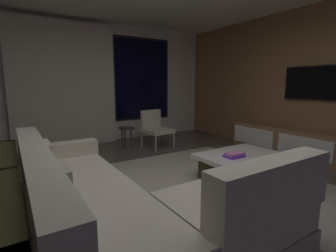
{
  "coord_description": "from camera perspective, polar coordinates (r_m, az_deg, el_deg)",
  "views": [
    {
      "loc": [
        -1.57,
        -2.09,
        1.32
      ],
      "look_at": [
        0.45,
        1.07,
        0.7
      ],
      "focal_mm": 26.55,
      "sensor_mm": 36.0,
      "label": 1
    }
  ],
  "objects": [
    {
      "name": "floor",
      "position": [
        2.93,
        3.96,
        -17.4
      ],
      "size": [
        9.2,
        9.2,
        0.0
      ],
      "primitive_type": "plane",
      "color": "#564C44"
    },
    {
      "name": "back_wall_with_window",
      "position": [
        5.9,
        -18.09,
        9.25
      ],
      "size": [
        6.6,
        0.3,
        2.7
      ],
      "color": "silver",
      "rests_on": "floor"
    },
    {
      "name": "media_wall",
      "position": [
        5.08,
        33.46,
        8.26
      ],
      "size": [
        0.12,
        7.8,
        2.7
      ],
      "color": "#8E6642",
      "rests_on": "floor"
    },
    {
      "name": "area_rug",
      "position": [
        3.06,
        10.62,
        -16.17
      ],
      "size": [
        3.2,
        3.8,
        0.01
      ],
      "primitive_type": "cube",
      "color": "#ADA391",
      "rests_on": "floor"
    },
    {
      "name": "sectional_couch",
      "position": [
        2.28,
        -10.72,
        -17.66
      ],
      "size": [
        1.98,
        2.5,
        0.82
      ],
      "color": "#B1A997",
      "rests_on": "floor"
    },
    {
      "name": "coffee_table",
      "position": [
        3.6,
        18.39,
        -9.39
      ],
      "size": [
        1.16,
        1.16,
        0.36
      ],
      "color": "#34341A",
      "rests_on": "floor"
    },
    {
      "name": "book_stack_on_coffee_table",
      "position": [
        3.47,
        15.0,
        -6.44
      ],
      "size": [
        0.29,
        0.17,
        0.06
      ],
      "color": "#723BD5",
      "rests_on": "coffee_table"
    },
    {
      "name": "accent_chair_near_window",
      "position": [
        5.3,
        -2.97,
        -0.14
      ],
      "size": [
        0.61,
        0.62,
        0.78
      ],
      "color": "#B2ADA0",
      "rests_on": "floor"
    },
    {
      "name": "side_stool",
      "position": [
        5.14,
        -9.55,
        -1.26
      ],
      "size": [
        0.32,
        0.32,
        0.46
      ],
      "color": "#333338",
      "rests_on": "floor"
    },
    {
      "name": "media_console",
      "position": [
        4.95,
        30.38,
        -4.3
      ],
      "size": [
        0.46,
        3.1,
        0.52
      ],
      "color": "#8E6642",
      "rests_on": "floor"
    },
    {
      "name": "mounted_tv",
      "position": [
        5.09,
        30.37,
        8.53
      ],
      "size": [
        0.05,
        1.02,
        0.59
      ],
      "color": "black"
    }
  ]
}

